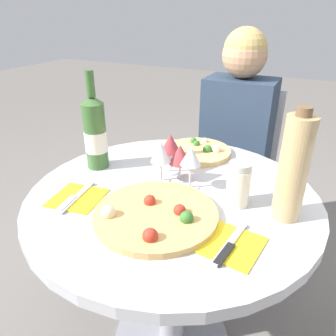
{
  "coord_description": "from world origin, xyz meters",
  "views": [
    {
      "loc": [
        0.39,
        -0.82,
        1.26
      ],
      "look_at": [
        -0.0,
        -0.03,
        0.82
      ],
      "focal_mm": 35.0,
      "sensor_mm": 36.0,
      "label": 1
    }
  ],
  "objects": [
    {
      "name": "chair_behind_diner",
      "position": [
        0.02,
        0.77,
        0.43
      ],
      "size": [
        0.37,
        0.37,
        0.88
      ],
      "rotation": [
        0.0,
        0.0,
        3.14
      ],
      "color": "silver",
      "rests_on": "ground_plane"
    },
    {
      "name": "wine_bottle",
      "position": [
        -0.33,
        0.05,
        0.85
      ],
      "size": [
        0.08,
        0.08,
        0.35
      ],
      "color": "#38602D",
      "rests_on": "dining_table"
    },
    {
      "name": "tall_carafe",
      "position": [
        0.34,
        0.02,
        0.87
      ],
      "size": [
        0.08,
        0.08,
        0.32
      ],
      "color": "tan",
      "rests_on": "dining_table"
    },
    {
      "name": "seated_diner",
      "position": [
        0.02,
        0.63,
        0.55
      ],
      "size": [
        0.33,
        0.44,
        1.18
      ],
      "rotation": [
        0.0,
        0.0,
        3.14
      ],
      "color": "#28384C",
      "rests_on": "ground_plane"
    },
    {
      "name": "place_setting_left",
      "position": [
        -0.25,
        -0.17,
        0.72
      ],
      "size": [
        0.17,
        0.19,
        0.01
      ],
      "color": "yellow",
      "rests_on": "dining_table"
    },
    {
      "name": "wine_glass_front_left",
      "position": [
        -0.07,
        0.05,
        0.83
      ],
      "size": [
        0.07,
        0.07,
        0.15
      ],
      "color": "silver",
      "rests_on": "dining_table"
    },
    {
      "name": "wine_glass_front_right",
      "position": [
        0.04,
        0.05,
        0.83
      ],
      "size": [
        0.07,
        0.07,
        0.15
      ],
      "color": "silver",
      "rests_on": "dining_table"
    },
    {
      "name": "dining_table",
      "position": [
        0.0,
        0.0,
        0.56
      ],
      "size": [
        0.93,
        0.93,
        0.72
      ],
      "color": "gray",
      "rests_on": "ground_plane"
    },
    {
      "name": "pizza_small_far",
      "position": [
        -0.04,
        0.33,
        0.73
      ],
      "size": [
        0.26,
        0.26,
        0.05
      ],
      "color": "#DBB26B",
      "rests_on": "dining_table"
    },
    {
      "name": "wine_glass_center",
      "position": [
        -0.02,
        0.09,
        0.81
      ],
      "size": [
        0.08,
        0.08,
        0.13
      ],
      "color": "silver",
      "rests_on": "dining_table"
    },
    {
      "name": "pizza_large",
      "position": [
        0.02,
        -0.15,
        0.73
      ],
      "size": [
        0.35,
        0.35,
        0.05
      ],
      "color": "tan",
      "rests_on": "dining_table"
    },
    {
      "name": "place_setting_right",
      "position": [
        0.24,
        -0.17,
        0.72
      ],
      "size": [
        0.17,
        0.19,
        0.01
      ],
      "color": "yellow",
      "rests_on": "dining_table"
    },
    {
      "name": "sugar_shaker",
      "position": [
        0.2,
        0.02,
        0.79
      ],
      "size": [
        0.07,
        0.07,
        0.14
      ],
      "color": "silver",
      "rests_on": "dining_table"
    },
    {
      "name": "wine_glass_back_left",
      "position": [
        -0.07,
        0.13,
        0.83
      ],
      "size": [
        0.07,
        0.07,
        0.14
      ],
      "color": "silver",
      "rests_on": "dining_table"
    }
  ]
}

